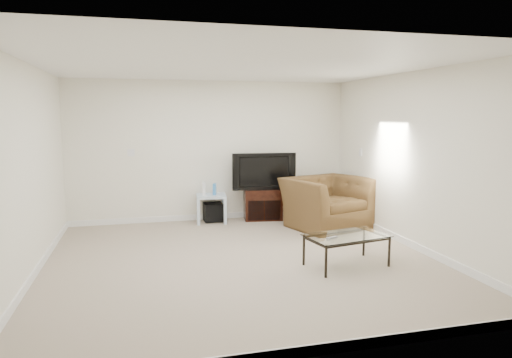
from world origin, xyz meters
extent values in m
plane|color=tan|center=(0.00, 0.00, 0.00)|extent=(5.00, 5.00, 0.00)
plane|color=white|center=(0.00, 0.00, 2.50)|extent=(5.00, 5.00, 0.00)
cube|color=silver|center=(0.00, 2.50, 1.25)|extent=(5.00, 0.02, 2.50)
cube|color=silver|center=(-2.50, 0.00, 1.25)|extent=(0.02, 5.00, 2.50)
cube|color=silver|center=(2.50, 0.00, 1.25)|extent=(0.02, 5.00, 2.50)
cube|color=white|center=(-1.40, 2.49, 1.25)|extent=(0.12, 0.02, 0.12)
cube|color=white|center=(2.49, 1.60, 1.25)|extent=(0.02, 0.09, 0.13)
cube|color=white|center=(2.49, 1.30, 0.30)|extent=(0.02, 0.08, 0.12)
cube|color=black|center=(0.90, 2.24, 0.47)|extent=(0.43, 0.33, 0.06)
imported|color=black|center=(0.90, 2.25, 0.89)|extent=(1.08, 0.29, 0.66)
cube|color=black|center=(-0.02, 2.30, 0.17)|extent=(0.33, 0.33, 0.32)
cube|color=white|center=(-0.17, 2.27, 0.61)|extent=(0.08, 0.17, 0.23)
cube|color=#337FCC|center=(0.01, 2.25, 0.59)|extent=(0.09, 0.15, 0.20)
imported|color=brown|center=(1.80, 1.42, 0.57)|extent=(1.49, 1.19, 1.13)
cube|color=#B2B2B7|center=(0.99, -0.63, 0.41)|extent=(0.16, 0.10, 0.02)
camera|label=1|loc=(-1.24, -5.65, 1.88)|focal=32.00mm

